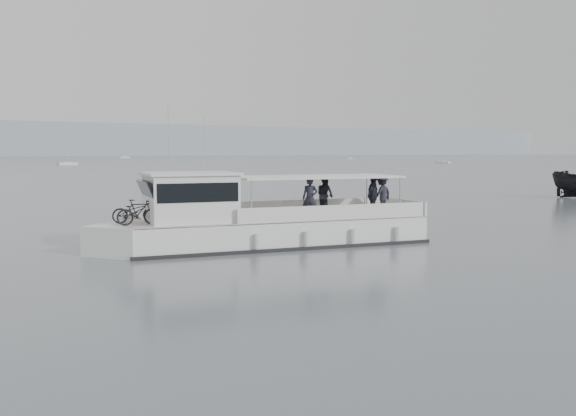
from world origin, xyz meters
TOP-DOWN VIEW (x-y plane):
  - ground at (0.00, 0.00)m, footprint 1400.00×1400.00m
  - tour_boat at (0.29, 2.40)m, footprint 14.78×5.90m

SIDE VIEW (x-z plane):
  - ground at x=0.00m, z-range 0.00..0.00m
  - tour_boat at x=0.29m, z-range -2.07..4.09m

